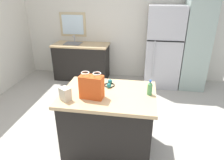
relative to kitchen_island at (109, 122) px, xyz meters
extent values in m
plane|color=#ADA89E|center=(-0.12, 0.21, -0.46)|extent=(6.32, 6.32, 0.00)
cube|color=silver|center=(-0.12, 2.84, 0.87)|extent=(5.18, 0.10, 2.65)
cube|color=#CCB78C|center=(-1.42, 2.79, 0.87)|extent=(0.68, 0.04, 0.60)
cube|color=white|center=(-1.42, 2.77, 0.87)|extent=(0.56, 0.02, 0.48)
cube|color=black|center=(0.00, 0.00, -0.03)|extent=(1.14, 0.82, 0.86)
cube|color=tan|center=(0.00, 0.00, 0.43)|extent=(1.22, 0.90, 0.04)
cube|color=#B7B7BC|center=(0.86, 2.41, 0.46)|extent=(0.78, 0.71, 1.84)
cube|color=black|center=(0.86, 2.05, 0.69)|extent=(0.77, 0.01, 0.02)
cylinder|color=#B7B7BC|center=(0.65, 2.03, 0.28)|extent=(0.02, 0.02, 0.83)
cube|color=#9EB2A8|center=(1.55, 2.41, 0.60)|extent=(0.56, 0.67, 2.12)
cube|color=black|center=(-1.14, 2.47, -0.02)|extent=(1.34, 0.60, 0.86)
cube|color=tan|center=(-1.14, 2.47, 0.43)|extent=(1.38, 0.64, 0.04)
cube|color=slate|center=(-1.34, 2.47, 0.40)|extent=(0.40, 0.32, 0.14)
cylinder|color=#B7B7BC|center=(-1.34, 2.61, 0.54)|extent=(0.03, 0.03, 0.18)
cylinder|color=#B7B7BC|center=(-1.34, 2.54, 0.62)|extent=(0.02, 0.14, 0.02)
cube|color=#DB511E|center=(-0.18, -0.15, 0.59)|extent=(0.30, 0.17, 0.29)
torus|color=white|center=(-0.25, -0.15, 0.77)|extent=(0.11, 0.11, 0.01)
torus|color=white|center=(-0.11, -0.15, 0.77)|extent=(0.11, 0.11, 0.01)
cube|color=beige|center=(-0.47, -0.26, 0.53)|extent=(0.16, 0.15, 0.16)
cylinder|color=#4C9956|center=(0.52, 0.04, 0.52)|extent=(0.06, 0.06, 0.14)
cone|color=#4C9956|center=(0.52, 0.04, 0.61)|extent=(0.06, 0.06, 0.03)
cylinder|color=blue|center=(0.52, 0.04, 0.64)|extent=(0.03, 0.03, 0.02)
torus|color=black|center=(-0.02, 0.22, 0.46)|extent=(0.16, 0.16, 0.01)
sphere|color=#19666B|center=(-0.02, 0.15, 0.48)|extent=(0.06, 0.06, 0.06)
sphere|color=#19666B|center=(-0.03, 0.29, 0.48)|extent=(0.06, 0.06, 0.06)
camera|label=1|loc=(0.41, -2.27, 1.65)|focal=32.23mm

